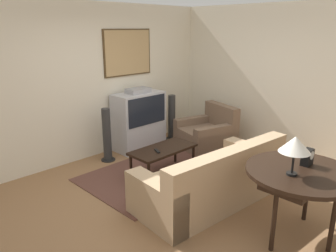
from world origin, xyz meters
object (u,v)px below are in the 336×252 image
object	(u,v)px
coffee_table	(163,151)
speaker_tower_right	(172,119)
speaker_tower_left	(107,136)
console_table	(301,176)
tv	(139,120)
mantel_clock	(307,157)
couch	(213,181)
armchair	(207,134)
table_lamp	(295,145)

from	to	relation	value
coffee_table	speaker_tower_right	size ratio (longest dim) A/B	1.14
speaker_tower_left	console_table	bearing A→B (deg)	-86.62
tv	coffee_table	world-z (taller)	tv
tv	console_table	distance (m)	3.48
console_table	mantel_clock	distance (m)	0.24
couch	console_table	xyz separation A→B (m)	(0.04, -1.14, 0.45)
mantel_clock	speaker_tower_left	distance (m)	3.35
mantel_clock	speaker_tower_left	size ratio (longest dim) A/B	0.19
tv	mantel_clock	world-z (taller)	tv
console_table	speaker_tower_left	bearing A→B (deg)	93.38
speaker_tower_left	couch	bearing A→B (deg)	-85.82
armchair	coffee_table	size ratio (longest dim) A/B	1.06
speaker_tower_left	speaker_tower_right	size ratio (longest dim) A/B	1.00
console_table	mantel_clock	world-z (taller)	mantel_clock
couch	mantel_clock	distance (m)	1.28
speaker_tower_right	coffee_table	bearing A→B (deg)	-140.09
speaker_tower_left	armchair	bearing A→B (deg)	-24.91
coffee_table	speaker_tower_right	distance (m)	1.74
console_table	speaker_tower_right	size ratio (longest dim) A/B	1.24
couch	mantel_clock	size ratio (longest dim) A/B	11.78
coffee_table	console_table	xyz separation A→B (m)	(-0.09, -2.21, 0.34)
armchair	table_lamp	distance (m)	3.16
coffee_table	speaker_tower_right	xyz separation A→B (m)	(1.34, 1.12, 0.05)
tv	console_table	xyz separation A→B (m)	(-0.61, -3.42, 0.18)
couch	speaker_tower_right	xyz separation A→B (m)	(1.46, 2.19, 0.15)
coffee_table	mantel_clock	world-z (taller)	mantel_clock
table_lamp	mantel_clock	world-z (taller)	table_lamp
couch	coffee_table	size ratio (longest dim) A/B	2.00
speaker_tower_right	tv	bearing A→B (deg)	173.73
couch	speaker_tower_right	distance (m)	2.64
armchair	speaker_tower_right	world-z (taller)	speaker_tower_right
couch	mantel_clock	world-z (taller)	mantel_clock
coffee_table	speaker_tower_left	world-z (taller)	speaker_tower_left
table_lamp	speaker_tower_right	bearing A→B (deg)	64.04
couch	armchair	world-z (taller)	couch
speaker_tower_right	armchair	bearing A→B (deg)	-79.54
armchair	coffee_table	world-z (taller)	armchair
armchair	console_table	size ratio (longest dim) A/B	0.98
tv	couch	distance (m)	2.39
coffee_table	table_lamp	size ratio (longest dim) A/B	2.59
coffee_table	console_table	size ratio (longest dim) A/B	0.92
coffee_table	speaker_tower_left	bearing A→B (deg)	104.30
console_table	speaker_tower_left	xyz separation A→B (m)	(-0.20, 3.33, -0.30)
tv	armchair	distance (m)	1.36
tv	speaker_tower_right	distance (m)	0.82
table_lamp	console_table	bearing A→B (deg)	-9.58
console_table	table_lamp	bearing A→B (deg)	170.42
couch	speaker_tower_left	world-z (taller)	speaker_tower_left
armchair	console_table	distance (m)	3.00
table_lamp	mantel_clock	size ratio (longest dim) A/B	2.28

